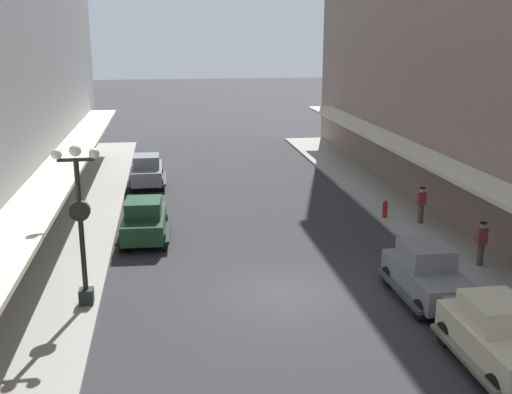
# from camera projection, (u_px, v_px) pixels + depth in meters

# --- Properties ---
(ground_plane) EXTENTS (200.00, 200.00, 0.00)m
(ground_plane) POSITION_uv_depth(u_px,v_px,m) (282.00, 294.00, 20.69)
(ground_plane) COLOR #2D2D30
(sidewalk_left) EXTENTS (3.00, 60.00, 0.15)m
(sidewalk_left) POSITION_uv_depth(u_px,v_px,m) (52.00, 306.00, 19.60)
(sidewalk_left) COLOR #99968E
(sidewalk_left) RESTS_ON ground
(sidewalk_right) EXTENTS (3.00, 60.00, 0.15)m
(sidewalk_right) POSITION_uv_depth(u_px,v_px,m) (489.00, 279.00, 21.74)
(sidewalk_right) COLOR #99968E
(sidewalk_right) RESTS_ON ground
(parked_car_0) EXTENTS (2.18, 4.27, 1.84)m
(parked_car_0) POSITION_uv_depth(u_px,v_px,m) (427.00, 273.00, 20.02)
(parked_car_0) COLOR slate
(parked_car_0) RESTS_ON ground
(parked_car_1) EXTENTS (2.29, 4.31, 1.84)m
(parked_car_1) POSITION_uv_depth(u_px,v_px,m) (144.00, 219.00, 25.81)
(parked_car_1) COLOR #193D23
(parked_car_1) RESTS_ON ground
(parked_car_2) EXTENTS (2.14, 4.26, 1.84)m
(parked_car_2) POSITION_uv_depth(u_px,v_px,m) (147.00, 170.00, 35.02)
(parked_car_2) COLOR slate
(parked_car_2) RESTS_ON ground
(parked_car_3) EXTENTS (2.16, 4.27, 1.84)m
(parked_car_3) POSITION_uv_depth(u_px,v_px,m) (498.00, 335.00, 15.91)
(parked_car_3) COLOR beige
(parked_car_3) RESTS_ON ground
(lamp_post_with_clock) EXTENTS (1.42, 0.44, 5.16)m
(lamp_post_with_clock) POSITION_uv_depth(u_px,v_px,m) (80.00, 219.00, 18.87)
(lamp_post_with_clock) COLOR black
(lamp_post_with_clock) RESTS_ON sidewalk_left
(fire_hydrant) EXTENTS (0.24, 0.24, 0.82)m
(fire_hydrant) POSITION_uv_depth(u_px,v_px,m) (385.00, 209.00, 28.66)
(fire_hydrant) COLOR #B21E19
(fire_hydrant) RESTS_ON sidewalk_right
(pedestrian_0) EXTENTS (0.36, 0.28, 1.67)m
(pedestrian_0) POSITION_uv_depth(u_px,v_px,m) (421.00, 205.00, 27.68)
(pedestrian_0) COLOR #4C4238
(pedestrian_0) RESTS_ON sidewalk_right
(pedestrian_1) EXTENTS (0.36, 0.28, 1.67)m
(pedestrian_1) POSITION_uv_depth(u_px,v_px,m) (481.00, 243.00, 22.63)
(pedestrian_1) COLOR #4C4238
(pedestrian_1) RESTS_ON sidewalk_right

